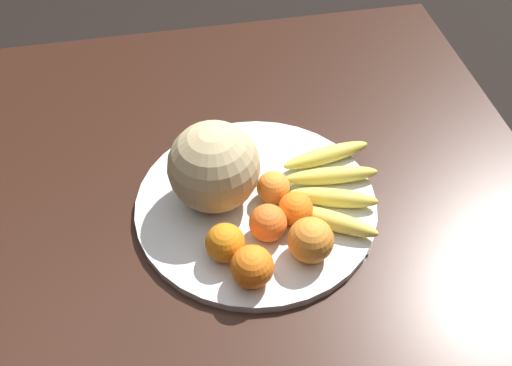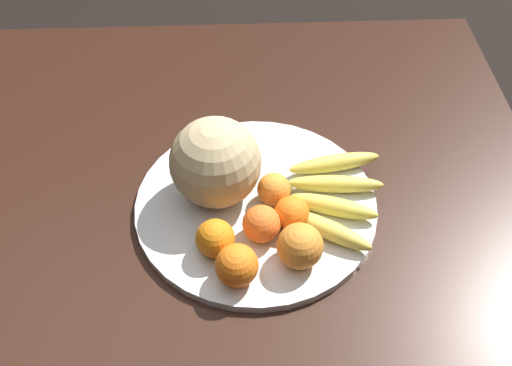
% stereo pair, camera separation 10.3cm
% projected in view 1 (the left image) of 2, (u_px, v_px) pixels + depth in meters
% --- Properties ---
extents(ground_plane, '(12.00, 12.00, 0.00)m').
position_uv_depth(ground_plane, '(233.00, 361.00, 1.63)').
color(ground_plane, black).
extents(kitchen_table, '(1.20, 1.07, 0.71)m').
position_uv_depth(kitchen_table, '(225.00, 219.00, 1.18)').
color(kitchen_table, black).
rests_on(kitchen_table, ground_plane).
extents(fruit_bowl, '(0.43, 0.43, 0.02)m').
position_uv_depth(fruit_bowl, '(256.00, 205.00, 1.07)').
color(fruit_bowl, silver).
rests_on(fruit_bowl, kitchen_table).
extents(melon, '(0.16, 0.16, 0.16)m').
position_uv_depth(melon, '(214.00, 167.00, 1.01)').
color(melon, tan).
rests_on(melon, fruit_bowl).
extents(banana_bunch, '(0.19, 0.24, 0.03)m').
position_uv_depth(banana_bunch, '(330.00, 186.00, 1.07)').
color(banana_bunch, brown).
rests_on(banana_bunch, fruit_bowl).
extents(orange_front_left, '(0.07, 0.07, 0.07)m').
position_uv_depth(orange_front_left, '(252.00, 267.00, 0.93)').
color(orange_front_left, orange).
rests_on(orange_front_left, fruit_bowl).
extents(orange_front_right, '(0.06, 0.06, 0.06)m').
position_uv_depth(orange_front_right, '(268.00, 223.00, 0.99)').
color(orange_front_right, orange).
rests_on(orange_front_right, fruit_bowl).
extents(orange_mid_center, '(0.08, 0.08, 0.08)m').
position_uv_depth(orange_mid_center, '(311.00, 240.00, 0.96)').
color(orange_mid_center, orange).
rests_on(orange_mid_center, fruit_bowl).
extents(orange_back_left, '(0.06, 0.06, 0.06)m').
position_uv_depth(orange_back_left, '(225.00, 243.00, 0.96)').
color(orange_back_left, orange).
rests_on(orange_back_left, fruit_bowl).
extents(orange_back_right, '(0.06, 0.06, 0.06)m').
position_uv_depth(orange_back_right, '(295.00, 209.00, 1.02)').
color(orange_back_right, orange).
rests_on(orange_back_right, fruit_bowl).
extents(orange_top_small, '(0.06, 0.06, 0.06)m').
position_uv_depth(orange_top_small, '(273.00, 187.00, 1.05)').
color(orange_top_small, orange).
rests_on(orange_top_small, fruit_bowl).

